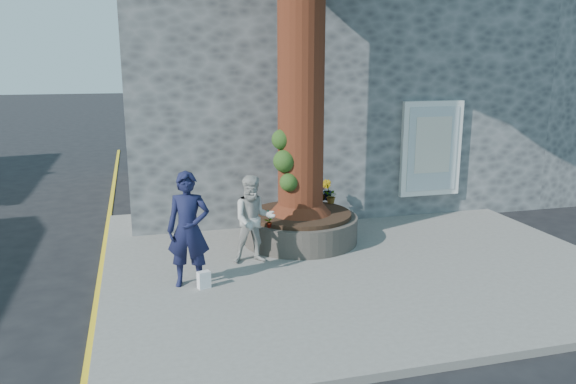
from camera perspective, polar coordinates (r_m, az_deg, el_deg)
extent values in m
plane|color=black|center=(9.50, 0.00, -9.71)|extent=(120.00, 120.00, 0.00)
cube|color=slate|center=(10.80, 6.34, -6.55)|extent=(9.00, 8.00, 0.12)
cube|color=yellow|center=(10.17, -18.61, -8.83)|extent=(0.10, 30.00, 0.01)
cube|color=#46484B|center=(16.37, 1.87, 10.77)|extent=(10.00, 8.00, 6.00)
cube|color=white|center=(13.47, 14.34, 4.28)|extent=(1.50, 0.12, 2.20)
cube|color=silver|center=(13.42, 14.46, 4.24)|extent=(1.25, 0.04, 1.95)
cube|color=silver|center=(13.39, 14.53, 4.65)|extent=(0.90, 0.02, 1.30)
cube|color=#46484B|center=(20.22, 24.48, 10.09)|extent=(6.00, 8.00, 6.00)
cylinder|color=black|center=(11.38, 1.25, -3.74)|extent=(2.30, 2.30, 0.52)
cylinder|color=black|center=(11.30, 1.26, -2.28)|extent=(2.04, 2.04, 0.08)
cylinder|color=#472111|center=(10.91, 1.37, 17.27)|extent=(0.90, 0.90, 7.50)
cone|color=#472111|center=(11.20, 1.27, -0.36)|extent=(1.24, 1.24, 0.70)
sphere|color=#1E4015|center=(10.76, -0.35, 3.16)|extent=(0.44, 0.44, 0.44)
sphere|color=#1E4015|center=(10.75, 0.10, 0.99)|extent=(0.36, 0.36, 0.36)
sphere|color=#1E4015|center=(10.80, -0.62, 5.35)|extent=(0.40, 0.40, 0.40)
imported|color=#131635|center=(9.13, -10.08, -3.79)|extent=(0.78, 0.61, 1.88)
imported|color=#ADABA6|center=(10.07, -3.50, -2.82)|extent=(0.81, 0.65, 1.61)
cube|color=white|center=(9.23, -8.54, -8.81)|extent=(0.23, 0.17, 0.28)
imported|color=gray|center=(10.24, -1.96, -2.75)|extent=(0.19, 0.15, 0.32)
imported|color=gray|center=(12.27, 3.95, 0.21)|extent=(0.32, 0.33, 0.44)
imported|color=gray|center=(12.25, 3.46, -0.16)|extent=(0.19, 0.19, 0.30)
imported|color=gray|center=(11.99, 4.46, -0.42)|extent=(0.38, 0.39, 0.32)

